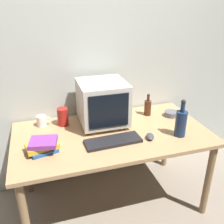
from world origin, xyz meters
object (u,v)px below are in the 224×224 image
crt_monitor (103,103)px  mug (42,121)px  metal_canister (63,117)px  bottle_tall (181,122)px  computer_mouse (150,136)px  cd_spindle (171,114)px  book_stack (43,146)px  keyboard (113,141)px  bottle_short (148,107)px

crt_monitor → mug: (-0.50, 0.11, -0.15)m
metal_canister → bottle_tall: bearing=-27.8°
computer_mouse → bottle_tall: bottle_tall is taller
computer_mouse → cd_spindle: size_ratio=0.83×
bottle_tall → book_stack: bearing=175.6°
keyboard → mug: mug is taller
book_stack → mug: size_ratio=1.97×
crt_monitor → keyboard: 0.37m
bottle_short → computer_mouse: bearing=-111.6°
mug → crt_monitor: bearing=-12.8°
crt_monitor → book_stack: size_ratio=1.65×
mug → keyboard: bearing=-41.4°
book_stack → metal_canister: metal_canister is taller
bottle_tall → bottle_short: bottle_tall is taller
keyboard → mug: 0.65m
keyboard → bottle_short: size_ratio=2.04×
crt_monitor → metal_canister: crt_monitor is taller
crt_monitor → mug: crt_monitor is taller
computer_mouse → book_stack: (-0.79, 0.06, 0.03)m
computer_mouse → cd_spindle: cd_spindle is taller
keyboard → cd_spindle: (0.64, 0.28, 0.01)m
crt_monitor → computer_mouse: crt_monitor is taller
keyboard → bottle_short: bearing=37.2°
book_stack → metal_canister: (0.19, 0.37, 0.03)m
bottle_tall → metal_canister: 0.96m
computer_mouse → bottle_tall: bearing=15.5°
bottle_tall → bottle_short: size_ratio=1.47×
bottle_short → mug: 0.93m
mug → cd_spindle: mug is taller
crt_monitor → cd_spindle: size_ratio=3.25×
cd_spindle → crt_monitor: bearing=176.7°
mug → cd_spindle: bearing=-7.5°
crt_monitor → bottle_short: size_ratio=1.90×
computer_mouse → mug: size_ratio=0.83×
crt_monitor → bottle_tall: size_ratio=1.29×
metal_canister → crt_monitor: bearing=-13.5°
crt_monitor → book_stack: (-0.51, -0.29, -0.15)m
bottle_tall → metal_canister: size_ratio=2.01×
computer_mouse → crt_monitor: bearing=149.5°
bottle_short → book_stack: bottle_short is taller
keyboard → book_stack: (-0.50, 0.03, 0.04)m
book_stack → metal_canister: bearing=63.1°
keyboard → bottle_short: 0.58m
cd_spindle → bottle_tall: bearing=-108.5°
crt_monitor → keyboard: (-0.01, -0.32, -0.18)m
computer_mouse → book_stack: size_ratio=0.42×
keyboard → cd_spindle: 0.70m
cd_spindle → metal_canister: 0.96m
computer_mouse → metal_canister: (-0.60, 0.42, 0.06)m
book_stack → cd_spindle: (1.14, 0.25, -0.03)m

